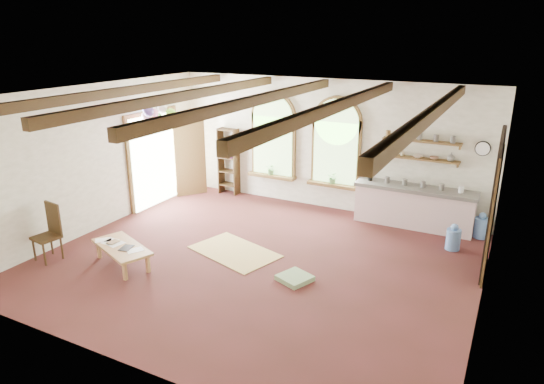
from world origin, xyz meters
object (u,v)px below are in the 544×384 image
Objects in this scene: side_chair at (49,244)px; balloon_cluster at (156,118)px; kitchen_counter at (414,206)px; coffee_table at (122,248)px.

side_chair is 0.98× the size of balloon_cluster.
kitchen_counter is 6.28m from balloon_cluster.
kitchen_counter is at bearing 17.95° from balloon_cluster.
coffee_table is at bearing 17.80° from side_chair.
coffee_table is 1.32× the size of balloon_cluster.
balloon_cluster reaches higher than coffee_table.
side_chair is at bearing -94.40° from balloon_cluster.
kitchen_counter is 2.33× the size of balloon_cluster.
balloon_cluster is at bearing -162.05° from kitchen_counter.
side_chair is at bearing -140.09° from kitchen_counter.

